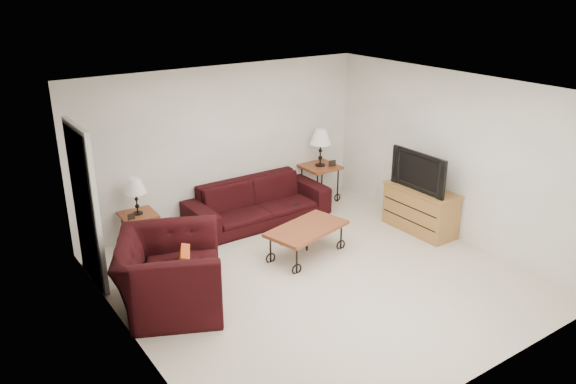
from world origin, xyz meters
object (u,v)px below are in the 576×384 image
object	(u,v)px
side_table_left	(140,231)
tv_stand	(420,210)
backpack	(295,203)
lamp_right	(320,148)
television	(423,170)
lamp_left	(136,196)
armchair	(170,273)
coffee_table	(307,241)
sofa	(258,202)
side_table_right	(320,183)

from	to	relation	value
side_table_left	tv_stand	bearing A→B (deg)	-26.42
backpack	lamp_right	bearing A→B (deg)	20.58
lamp_right	backpack	xyz separation A→B (m)	(-0.79, -0.36, -0.74)
television	lamp_left	bearing A→B (deg)	-116.54
television	armchair	bearing A→B (deg)	-92.37
coffee_table	backpack	distance (m)	1.40
sofa	lamp_right	distance (m)	1.55
sofa	tv_stand	size ratio (longest dim) A/B	2.00
side_table_left	armchair	xyz separation A→B (m)	(-0.27, -1.74, 0.17)
sofa	tv_stand	xyz separation A→B (m)	(1.91, -1.73, 0.01)
tv_stand	backpack	xyz separation A→B (m)	(-1.30, 1.54, -0.11)
side_table_left	tv_stand	xyz separation A→B (m)	(3.84, -1.91, 0.08)
lamp_right	television	distance (m)	1.97
lamp_left	armchair	size ratio (longest dim) A/B	0.40
coffee_table	television	bearing A→B (deg)	-9.14
side_table_right	backpack	bearing A→B (deg)	-155.30
lamp_right	sofa	bearing A→B (deg)	-172.67
side_table_left	coffee_table	xyz separation A→B (m)	(1.87, -1.59, -0.05)
sofa	lamp_right	size ratio (longest dim) A/B	3.57
armchair	tv_stand	xyz separation A→B (m)	(4.11, -0.17, -0.09)
sofa	side_table_left	size ratio (longest dim) A/B	4.32
sofa	lamp_right	bearing A→B (deg)	7.33
backpack	tv_stand	bearing A→B (deg)	-53.91
coffee_table	armchair	distance (m)	2.15
sofa	armchair	world-z (taller)	armchair
tv_stand	lamp_left	bearing A→B (deg)	153.58
lamp_left	armchair	xyz separation A→B (m)	(-0.27, -1.74, -0.37)
coffee_table	tv_stand	bearing A→B (deg)	-9.05
side_table_right	television	world-z (taller)	television
sofa	side_table_right	world-z (taller)	sofa
side_table_left	lamp_left	size ratio (longest dim) A/B	1.00
side_table_left	tv_stand	distance (m)	4.29
side_table_right	armchair	bearing A→B (deg)	-154.20
lamp_left	backpack	world-z (taller)	lamp_left
side_table_left	television	xyz separation A→B (m)	(3.82, -1.91, 0.73)
lamp_left	lamp_right	world-z (taller)	lamp_right
tv_stand	side_table_right	bearing A→B (deg)	104.99
lamp_left	lamp_right	bearing A→B (deg)	0.00
side_table_left	coffee_table	size ratio (longest dim) A/B	0.46
side_table_right	lamp_right	bearing A→B (deg)	0.00
sofa	backpack	distance (m)	0.64
coffee_table	armchair	world-z (taller)	armchair
lamp_left	lamp_right	size ratio (longest dim) A/B	0.83
armchair	tv_stand	world-z (taller)	armchair
side_table_right	lamp_left	size ratio (longest dim) A/B	1.21
sofa	television	distance (m)	2.64
side_table_left	lamp_left	world-z (taller)	lamp_left
side_table_left	coffee_table	bearing A→B (deg)	-40.46
tv_stand	television	xyz separation A→B (m)	(-0.02, 0.00, 0.65)
coffee_table	backpack	xyz separation A→B (m)	(0.67, 1.23, 0.02)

